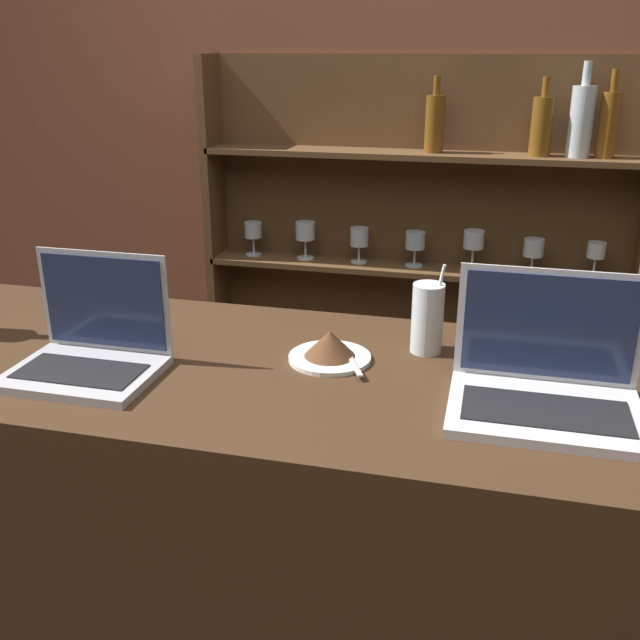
% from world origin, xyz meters
% --- Properties ---
extents(bar_counter, '(2.06, 0.69, 1.02)m').
position_xyz_m(bar_counter, '(0.00, 0.35, 0.51)').
color(bar_counter, '#382314').
rests_on(bar_counter, ground_plane).
extents(back_wall, '(7.00, 0.06, 2.70)m').
position_xyz_m(back_wall, '(0.00, 1.66, 1.35)').
color(back_wall, brown).
rests_on(back_wall, ground_plane).
extents(back_shelf, '(1.55, 0.18, 1.63)m').
position_xyz_m(back_shelf, '(0.15, 1.58, 0.86)').
color(back_shelf, brown).
rests_on(back_shelf, ground_plane).
extents(laptop_near, '(0.29, 0.22, 0.24)m').
position_xyz_m(laptop_near, '(-0.38, 0.24, 1.07)').
color(laptop_near, '#ADADB2').
rests_on(laptop_near, bar_counter).
extents(laptop_far, '(0.34, 0.24, 0.24)m').
position_xyz_m(laptop_far, '(0.52, 0.30, 1.07)').
color(laptop_far, silver).
rests_on(laptop_far, bar_counter).
extents(cake_plate, '(0.18, 0.18, 0.07)m').
position_xyz_m(cake_plate, '(0.09, 0.41, 1.05)').
color(cake_plate, white).
rests_on(cake_plate, bar_counter).
extents(water_glass, '(0.07, 0.07, 0.20)m').
position_xyz_m(water_glass, '(0.28, 0.51, 1.10)').
color(water_glass, silver).
rests_on(water_glass, bar_counter).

